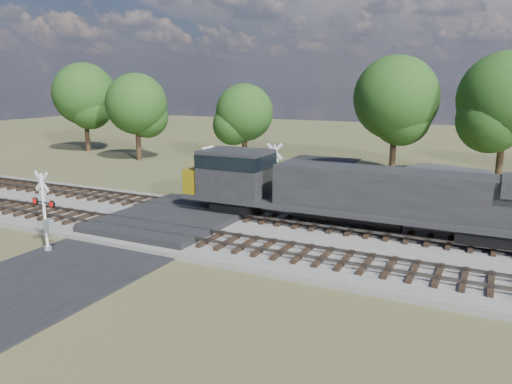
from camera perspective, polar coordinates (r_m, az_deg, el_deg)
The scene contains 10 objects.
ground at distance 29.51m, azimuth -9.76°, elevation -3.89°, with size 160.00×160.00×0.00m, color #444E29.
ballast_bed at distance 25.60m, azimuth 9.50°, elevation -6.09°, with size 140.00×10.00×0.30m, color gray.
road at distance 29.50m, azimuth -9.77°, elevation -3.82°, with size 7.00×60.00×0.08m, color black.
crossing_panel at distance 29.81m, azimuth -9.22°, elevation -3.07°, with size 7.00×9.00×0.62m, color #262628.
track_near at distance 26.11m, azimuth -6.79°, elevation -5.03°, with size 140.00×2.60×0.33m.
track_far at distance 30.25m, azimuth -1.64°, elevation -2.49°, with size 140.00×2.60×0.33m.
crossing_signal_near at distance 26.42m, azimuth -22.86°, elevation -2.86°, with size 1.64×0.37×4.06m.
crossing_signal_far at distance 32.91m, azimuth 1.96°, elevation 1.25°, with size 1.76×0.40×4.36m.
equipment_shed at distance 31.82m, azimuth 20.24°, elevation -0.39°, with size 5.63×5.63×3.08m.
treeline at distance 44.42m, azimuth 21.97°, elevation 9.88°, with size 82.20×9.92×11.62m.
Camera 1 is at (16.80, -22.81, 8.25)m, focal length 35.00 mm.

